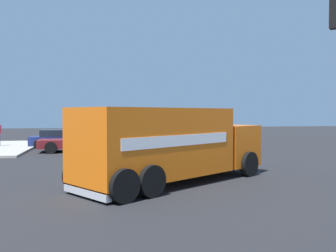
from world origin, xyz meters
TOP-DOWN VIEW (x-y plane):
  - ground_plane at (0.00, 0.00)m, footprint 100.00×100.00m
  - delivery_truck at (2.30, 0.53)m, footprint 6.60×7.98m
  - pickup_maroon at (-9.68, -3.31)m, footprint 2.31×5.23m
  - sedan_navy at (-13.42, -5.03)m, footprint 2.14×4.35m

SIDE VIEW (x-z plane):
  - ground_plane at x=0.00m, z-range 0.00..0.00m
  - sedan_navy at x=-13.42m, z-range -0.03..1.28m
  - pickup_maroon at x=-9.68m, z-range 0.04..1.42m
  - delivery_truck at x=2.30m, z-range 0.07..2.81m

